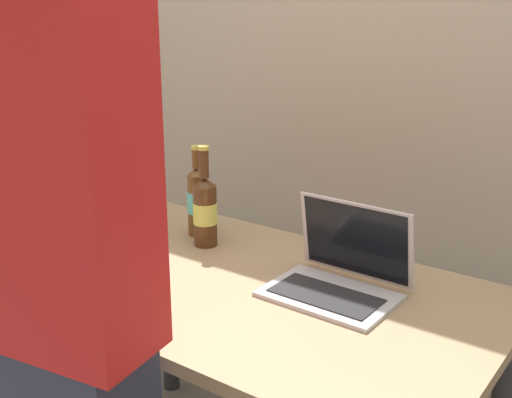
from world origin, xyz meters
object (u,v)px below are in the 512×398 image
at_px(laptop, 340,273).
at_px(person_figure, 61,297).
at_px(beer_bottle_dark, 197,200).
at_px(beer_bottle_green, 205,209).

distance_m(laptop, person_figure, 0.75).
height_order(beer_bottle_dark, beer_bottle_green, beer_bottle_green).
distance_m(laptop, beer_bottle_dark, 0.60).
bearing_deg(beer_bottle_dark, beer_bottle_green, -34.29).
bearing_deg(laptop, beer_bottle_green, 174.57).
bearing_deg(person_figure, beer_bottle_green, 108.61).
xyz_separation_m(laptop, beer_bottle_green, (-0.50, 0.05, 0.06)).
bearing_deg(beer_bottle_green, person_figure, -71.39).
xyz_separation_m(beer_bottle_green, person_figure, (0.25, -0.74, 0.06)).
relative_size(beer_bottle_dark, beer_bottle_green, 0.94).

